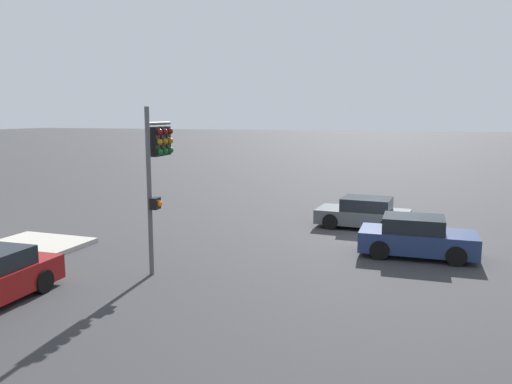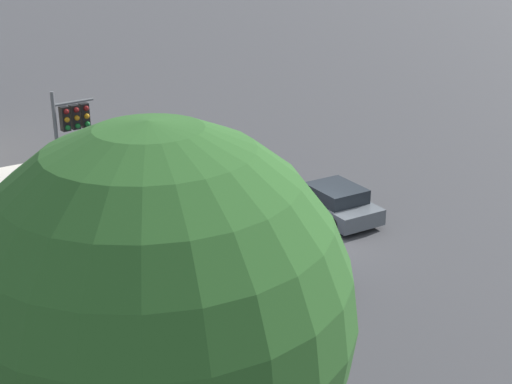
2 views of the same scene
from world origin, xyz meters
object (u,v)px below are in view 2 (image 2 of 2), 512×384
Objects in this scene: street_tree at (159,314)px; crossing_car_1 at (334,202)px; traffic_signal at (71,130)px; crossing_car_0 at (287,248)px.

crossing_car_1 is (10.79, -12.83, -4.74)m from street_tree.
street_tree is 16.87m from traffic_signal.
street_tree reaches higher than crossing_car_0.
crossing_car_0 is at bearing 24.68° from traffic_signal.
street_tree is 17.43m from crossing_car_1.
traffic_signal reaches higher than crossing_car_0.
traffic_signal is 1.30× the size of crossing_car_0.
street_tree is 13.15m from crossing_car_0.
traffic_signal is (16.13, -4.62, -1.76)m from street_tree.
crossing_car_1 is at bearing 118.80° from crossing_car_0.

